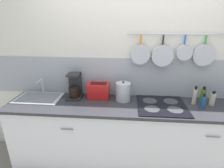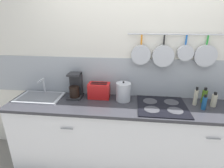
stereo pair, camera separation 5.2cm
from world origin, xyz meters
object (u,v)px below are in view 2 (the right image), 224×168
at_px(bottle_cooking_wine, 204,103).
at_px(bottle_vinegar, 196,97).
at_px(coffee_maker, 75,87).
at_px(kettle, 123,92).
at_px(bottle_hot_sauce, 204,96).
at_px(toaster, 99,91).
at_px(bottle_dish_soap, 214,100).

bearing_deg(bottle_cooking_wine, bottle_vinegar, 119.37).
relative_size(coffee_maker, bottle_vinegar, 1.43).
xyz_separation_m(kettle, bottle_hot_sauce, (0.97, 0.05, -0.03)).
bearing_deg(bottle_vinegar, bottle_hot_sauce, 31.15).
distance_m(coffee_maker, toaster, 0.31).
distance_m(kettle, bottle_vinegar, 0.85).
height_order(toaster, kettle, kettle).
bearing_deg(bottle_dish_soap, coffee_maker, 177.06).
height_order(coffee_maker, kettle, coffee_maker).
distance_m(bottle_cooking_wine, bottle_dish_soap, 0.17).
bearing_deg(toaster, bottle_hot_sauce, 0.10).
xyz_separation_m(toaster, bottle_dish_soap, (1.36, -0.09, -0.02)).
xyz_separation_m(bottle_cooking_wine, bottle_hot_sauce, (0.07, 0.18, 0.01)).
relative_size(kettle, bottle_vinegar, 1.12).
distance_m(bottle_vinegar, bottle_hot_sauce, 0.15).
bearing_deg(bottle_cooking_wine, toaster, 171.53).
relative_size(bottle_vinegar, bottle_hot_sauce, 1.16).
xyz_separation_m(bottle_vinegar, bottle_dish_soap, (0.20, -0.02, -0.02)).
bearing_deg(bottle_dish_soap, bottle_hot_sauce, 127.87).
xyz_separation_m(coffee_maker, bottle_hot_sauce, (1.59, 0.01, -0.05)).
relative_size(toaster, kettle, 1.13).
height_order(kettle, bottle_dish_soap, kettle).
height_order(coffee_maker, toaster, coffee_maker).
bearing_deg(bottle_vinegar, toaster, 176.31).
distance_m(coffee_maker, bottle_dish_soap, 1.67).
xyz_separation_m(coffee_maker, toaster, (0.31, 0.01, -0.04)).
height_order(bottle_hot_sauce, bottle_dish_soap, bottle_hot_sauce).
height_order(toaster, bottle_vinegar, bottle_vinegar).
xyz_separation_m(coffee_maker, bottle_cooking_wine, (1.52, -0.18, -0.05)).
relative_size(coffee_maker, bottle_cooking_wine, 1.80).
xyz_separation_m(kettle, bottle_vinegar, (0.85, -0.03, -0.02)).
relative_size(bottle_cooking_wine, bottle_dish_soap, 1.01).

